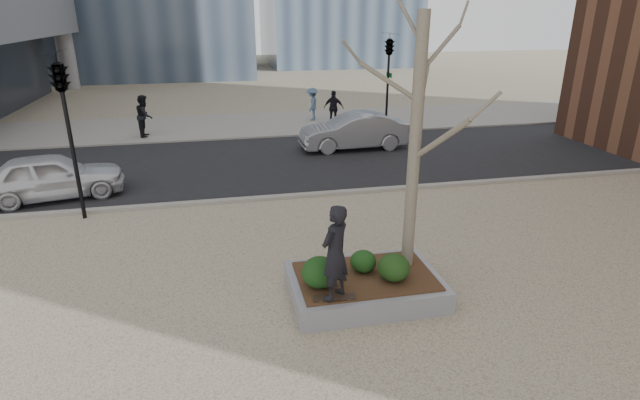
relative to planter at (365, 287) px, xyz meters
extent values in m
plane|color=tan|center=(-1.00, 0.00, -0.23)|extent=(120.00, 120.00, 0.00)
cube|color=black|center=(-1.00, 10.00, -0.21)|extent=(60.00, 8.00, 0.02)
cube|color=gray|center=(-1.00, 17.00, -0.21)|extent=(60.00, 6.00, 0.02)
cube|color=gray|center=(0.00, 0.00, 0.00)|extent=(3.00, 2.00, 0.45)
cube|color=#382314|center=(0.00, 0.00, 0.25)|extent=(2.70, 1.70, 0.04)
ellipsoid|color=#153410|center=(-0.98, -0.22, 0.56)|extent=(0.71, 0.71, 0.60)
ellipsoid|color=#143912|center=(0.00, 0.17, 0.49)|extent=(0.53, 0.53, 0.45)
ellipsoid|color=#143510|center=(0.49, -0.28, 0.54)|extent=(0.64, 0.64, 0.54)
imported|color=black|center=(-0.81, -0.72, 1.20)|extent=(0.78, 0.75, 1.81)
imported|color=silver|center=(-7.74, 7.47, 0.50)|extent=(4.40, 2.49, 1.41)
imported|color=gray|center=(2.91, 11.24, 0.53)|extent=(4.51, 1.66, 1.48)
imported|color=slate|center=(15.41, 10.96, 0.48)|extent=(4.89, 2.37, 1.37)
imported|color=black|center=(-5.84, 15.36, 0.74)|extent=(0.74, 0.94, 1.89)
imported|color=#486483|center=(2.36, 17.33, 0.65)|extent=(0.97, 1.24, 1.69)
imported|color=black|center=(3.19, 15.95, 0.66)|extent=(1.09, 0.76, 1.71)
camera|label=1|loc=(-2.73, -8.43, 5.23)|focal=28.00mm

